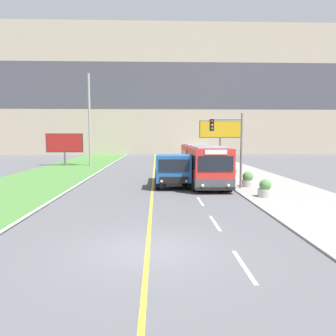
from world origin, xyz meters
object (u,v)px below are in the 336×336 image
(utility_pole_far, at_px, (89,120))
(planter_round_second, at_px, (248,180))
(dump_truck, at_px, (172,171))
(billboard_small, at_px, (65,144))
(city_bus, at_px, (202,163))
(traffic_light_mast, at_px, (231,141))
(planter_round_third, at_px, (233,174))
(billboard_large, at_px, (220,131))
(car_distant, at_px, (188,163))
(planter_round_near, at_px, (265,189))

(utility_pole_far, height_order, planter_round_second, utility_pole_far)
(dump_truck, bearing_deg, planter_round_second, -5.95)
(dump_truck, distance_m, billboard_small, 21.50)
(planter_round_second, bearing_deg, city_bus, 130.44)
(utility_pole_far, height_order, traffic_light_mast, utility_pole_far)
(dump_truck, bearing_deg, utility_pole_far, 118.52)
(dump_truck, distance_m, planter_round_third, 6.23)
(dump_truck, relative_size, planter_round_second, 6.12)
(utility_pole_far, xyz_separation_m, billboard_large, (16.91, 4.27, -1.22))
(utility_pole_far, bearing_deg, planter_round_second, -50.38)
(dump_truck, distance_m, utility_pole_far, 20.01)
(car_distant, relative_size, billboard_large, 0.74)
(city_bus, distance_m, planter_round_near, 7.80)
(car_distant, bearing_deg, utility_pole_far, 157.58)
(planter_round_third, bearing_deg, billboard_large, 82.37)
(billboard_small, bearing_deg, planter_round_third, -38.45)
(city_bus, relative_size, planter_round_near, 11.84)
(city_bus, bearing_deg, planter_round_third, 13.76)
(city_bus, xyz_separation_m, billboard_small, (-15.02, 14.69, 1.25))
(planter_round_third, bearing_deg, planter_round_second, -87.82)
(dump_truck, height_order, planter_round_third, dump_truck)
(billboard_large, relative_size, billboard_small, 1.27)
(planter_round_near, height_order, planter_round_second, planter_round_second)
(city_bus, relative_size, car_distant, 2.86)
(planter_round_second, bearing_deg, billboard_large, 84.12)
(traffic_light_mast, height_order, planter_round_third, traffic_light_mast)
(traffic_light_mast, xyz_separation_m, planter_round_near, (1.31, -3.29, -2.80))
(city_bus, distance_m, planter_round_second, 4.43)
(dump_truck, bearing_deg, traffic_light_mast, -17.02)
(utility_pole_far, xyz_separation_m, traffic_light_mast, (13.28, -18.35, -2.31))
(billboard_large, bearing_deg, billboard_small, -168.80)
(traffic_light_mast, bearing_deg, billboard_large, 80.88)
(utility_pole_far, height_order, planter_round_near, utility_pole_far)
(city_bus, xyz_separation_m, billboard_large, (5.07, 18.67, 2.93))
(city_bus, distance_m, dump_truck, 3.74)
(utility_pole_far, distance_m, planter_round_second, 23.53)
(planter_round_second, bearing_deg, planter_round_third, 92.18)
(billboard_large, distance_m, planter_round_third, 18.59)
(traffic_light_mast, relative_size, planter_round_near, 5.02)
(traffic_light_mast, distance_m, planter_round_near, 4.51)
(utility_pole_far, height_order, billboard_small, utility_pole_far)
(utility_pole_far, bearing_deg, billboard_large, 14.17)
(billboard_small, height_order, planter_round_near, billboard_small)
(city_bus, bearing_deg, car_distant, 91.53)
(utility_pole_far, xyz_separation_m, billboard_small, (-3.18, 0.29, -2.90))
(billboard_large, bearing_deg, planter_round_near, -95.13)
(planter_round_near, bearing_deg, billboard_large, 84.87)
(car_distant, relative_size, planter_round_near, 4.15)
(billboard_large, bearing_deg, dump_truck, -109.55)
(dump_truck, relative_size, car_distant, 1.53)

